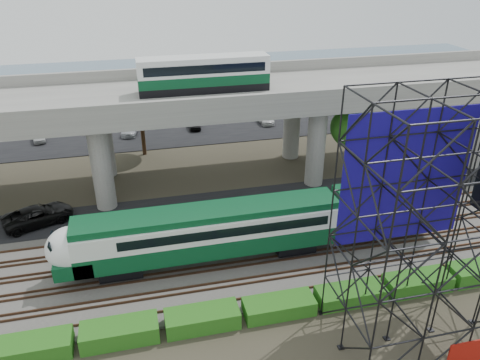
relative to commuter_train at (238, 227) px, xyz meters
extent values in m
plane|color=#474233|center=(0.22, -2.00, -2.88)|extent=(140.00, 140.00, 0.00)
cube|color=slate|center=(0.22, 0.00, -2.78)|extent=(90.00, 12.00, 0.20)
cube|color=black|center=(0.22, 8.50, -2.84)|extent=(90.00, 5.00, 0.08)
cube|color=black|center=(0.22, 32.00, -2.84)|extent=(90.00, 18.00, 0.08)
cube|color=slate|center=(0.22, 54.00, -2.87)|extent=(140.00, 40.00, 0.03)
cube|color=#472D1E|center=(0.22, -4.72, -2.60)|extent=(90.00, 0.08, 0.16)
cube|color=#472D1E|center=(0.22, -3.28, -2.60)|extent=(90.00, 0.08, 0.16)
cube|color=#472D1E|center=(0.22, -2.72, -2.60)|extent=(90.00, 0.08, 0.16)
cube|color=#472D1E|center=(0.22, -1.28, -2.60)|extent=(90.00, 0.08, 0.16)
cube|color=#472D1E|center=(0.22, -0.72, -2.60)|extent=(90.00, 0.08, 0.16)
cube|color=#472D1E|center=(0.22, 0.72, -2.60)|extent=(90.00, 0.08, 0.16)
cube|color=#472D1E|center=(0.22, 1.28, -2.60)|extent=(90.00, 0.08, 0.16)
cube|color=#472D1E|center=(0.22, 2.72, -2.60)|extent=(90.00, 0.08, 0.16)
cube|color=#472D1E|center=(0.22, 3.28, -2.60)|extent=(90.00, 0.08, 0.16)
cube|color=#472D1E|center=(0.22, 4.72, -2.60)|extent=(90.00, 0.08, 0.16)
cube|color=black|center=(-8.62, 0.00, -2.07)|extent=(3.00, 2.20, 0.90)
cube|color=black|center=(4.38, 0.00, -2.07)|extent=(3.00, 2.20, 0.90)
cube|color=#094322|center=(-2.12, 0.00, -0.92)|extent=(19.00, 3.00, 1.40)
cube|color=silver|center=(-2.12, 0.00, 0.53)|extent=(19.00, 3.00, 1.50)
cube|color=#094322|center=(-2.12, 0.00, 1.53)|extent=(19.00, 2.60, 0.50)
cube|color=black|center=(-1.12, 0.00, 0.58)|extent=(15.00, 3.06, 0.70)
ellipsoid|color=silver|center=(-11.62, 0.00, -0.02)|extent=(3.60, 3.00, 3.20)
cube|color=#094322|center=(-11.62, 0.00, -1.07)|extent=(2.60, 3.00, 1.10)
cube|color=black|center=(-12.72, 0.00, 0.48)|extent=(0.48, 2.00, 1.09)
cube|color=#094322|center=(11.88, 0.00, 0.08)|extent=(8.00, 3.00, 3.40)
cube|color=#9E9B93|center=(0.22, 14.00, 5.72)|extent=(80.00, 12.00, 1.20)
cube|color=#9E9B93|center=(0.22, 8.25, 6.87)|extent=(80.00, 0.50, 1.10)
cube|color=#9E9B93|center=(0.22, 19.75, 6.87)|extent=(80.00, 0.50, 1.10)
cylinder|color=#9E9B93|center=(-9.78, 10.50, 1.12)|extent=(1.80, 1.80, 8.00)
cylinder|color=#9E9B93|center=(-9.78, 17.50, 1.12)|extent=(1.80, 1.80, 8.00)
cube|color=#9E9B93|center=(-9.78, 14.00, 4.82)|extent=(2.40, 9.00, 0.60)
cylinder|color=#9E9B93|center=(10.22, 10.50, 1.12)|extent=(1.80, 1.80, 8.00)
cylinder|color=#9E9B93|center=(10.22, 17.50, 1.12)|extent=(1.80, 1.80, 8.00)
cube|color=#9E9B93|center=(10.22, 14.00, 4.82)|extent=(2.40, 9.00, 0.60)
cylinder|color=#9E9B93|center=(28.22, 10.50, 1.12)|extent=(1.80, 1.80, 8.00)
cylinder|color=#9E9B93|center=(28.22, 17.50, 1.12)|extent=(1.80, 1.80, 8.00)
cube|color=#9E9B93|center=(28.22, 14.00, 4.82)|extent=(2.40, 9.00, 0.60)
cube|color=black|center=(0.08, 14.00, 6.67)|extent=(12.00, 2.50, 0.70)
cube|color=#094322|center=(0.08, 14.00, 7.47)|extent=(12.00, 2.50, 0.90)
cube|color=silver|center=(0.08, 14.00, 8.57)|extent=(12.00, 2.50, 1.30)
cube|color=black|center=(0.08, 14.00, 8.62)|extent=(11.00, 2.56, 0.80)
cube|color=silver|center=(0.08, 14.00, 9.37)|extent=(12.00, 2.40, 0.30)
cube|color=#150B7D|center=(8.39, -6.95, 6.42)|extent=(8.10, 0.08, 8.25)
cube|color=#9F130B|center=(9.89, -13.05, -1.58)|extent=(2.40, 0.08, 1.60)
cube|color=black|center=(8.39, -10.00, -2.84)|extent=(9.36, 6.36, 0.08)
cube|color=#1E5D15|center=(-13.78, -6.30, -2.33)|extent=(4.60, 1.80, 1.10)
cube|color=#1E5D15|center=(-8.78, -6.30, -2.28)|extent=(4.60, 1.80, 1.20)
cube|color=#1E5D15|center=(-3.78, -6.30, -2.31)|extent=(4.60, 1.80, 1.15)
cube|color=#1E5D15|center=(1.22, -6.30, -2.37)|extent=(4.60, 1.80, 1.03)
cube|color=#1E5D15|center=(6.22, -6.30, -2.38)|extent=(4.60, 1.80, 1.01)
cube|color=#1E5D15|center=(11.22, -6.30, -2.32)|extent=(4.60, 1.80, 1.12)
cube|color=#1E5D15|center=(16.22, -6.30, -2.28)|extent=(4.60, 1.80, 1.20)
cylinder|color=#382314|center=(14.22, 10.50, -0.48)|extent=(0.44, 0.44, 4.80)
ellipsoid|color=#1E5D15|center=(14.22, 10.50, 2.72)|extent=(4.94, 4.94, 4.18)
cylinder|color=#382314|center=(-5.78, 22.00, -0.48)|extent=(0.44, 0.44, 4.80)
ellipsoid|color=#1E5D15|center=(-5.78, 22.00, 2.72)|extent=(4.94, 4.94, 4.18)
imported|color=black|center=(-15.37, 8.84, -2.01)|extent=(6.27, 4.53, 1.59)
imported|color=silver|center=(-18.05, 29.00, -2.22)|extent=(2.01, 3.62, 1.16)
imported|color=#A3A4AB|center=(-13.54, 34.00, -2.23)|extent=(1.97, 3.66, 1.15)
imported|color=#B4B6BC|center=(-7.11, 29.00, -2.16)|extent=(2.62, 4.68, 1.28)
imported|color=silver|center=(-3.25, 34.00, -2.19)|extent=(2.54, 4.59, 1.22)
imported|color=black|center=(0.97, 29.00, -2.19)|extent=(1.48, 3.59, 1.22)
imported|color=#9EA1A5|center=(6.42, 34.00, -2.21)|extent=(1.94, 3.78, 1.19)
imported|color=silver|center=(10.52, 29.00, -2.19)|extent=(1.91, 4.29, 1.22)
imported|color=#B4B7BC|center=(16.41, 34.00, -2.21)|extent=(1.97, 4.26, 1.18)
camera|label=1|loc=(-6.67, -28.35, 18.43)|focal=35.00mm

